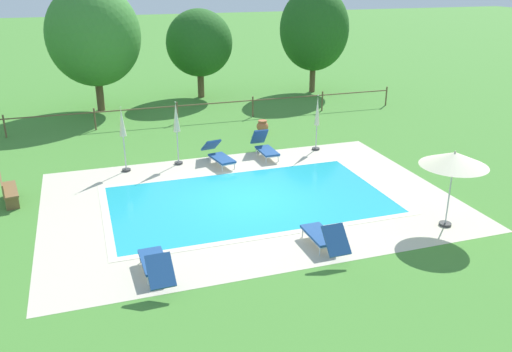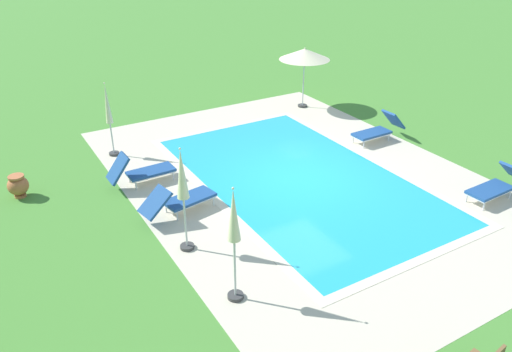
# 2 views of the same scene
# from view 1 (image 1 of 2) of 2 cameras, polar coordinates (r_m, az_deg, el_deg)

# --- Properties ---
(ground_plane) EXTENTS (160.00, 160.00, 0.00)m
(ground_plane) POSITION_cam_1_polar(r_m,az_deg,el_deg) (17.48, -0.73, -2.54)
(ground_plane) COLOR #478433
(pool_deck_paving) EXTENTS (13.04, 9.19, 0.01)m
(pool_deck_paving) POSITION_cam_1_polar(r_m,az_deg,el_deg) (17.48, -0.73, -2.53)
(pool_deck_paving) COLOR beige
(pool_deck_paving) RESTS_ON ground
(swimming_pool_water) EXTENTS (8.86, 5.01, 0.01)m
(swimming_pool_water) POSITION_cam_1_polar(r_m,az_deg,el_deg) (17.48, -0.73, -2.53)
(swimming_pool_water) COLOR #23A8C1
(swimming_pool_water) RESTS_ON ground
(pool_coping_rim) EXTENTS (9.34, 5.49, 0.01)m
(pool_coping_rim) POSITION_cam_1_polar(r_m,az_deg,el_deg) (17.48, -0.73, -2.52)
(pool_coping_rim) COLOR beige
(pool_coping_rim) RESTS_ON ground
(sun_lounger_north_near_steps) EXTENTS (0.65, 1.85, 1.00)m
(sun_lounger_north_near_steps) POSITION_cam_1_polar(r_m,az_deg,el_deg) (21.44, 0.95, 3.13)
(sun_lounger_north_near_steps) COLOR navy
(sun_lounger_north_near_steps) RESTS_ON ground
(sun_lounger_north_mid) EXTENTS (0.63, 1.92, 0.94)m
(sun_lounger_north_mid) POSITION_cam_1_polar(r_m,az_deg,el_deg) (14.43, 7.31, -6.44)
(sun_lounger_north_mid) COLOR navy
(sun_lounger_north_mid) RESTS_ON ground
(sun_lounger_north_far) EXTENTS (0.96, 2.06, 0.86)m
(sun_lounger_north_far) POSITION_cam_1_polar(r_m,az_deg,el_deg) (20.63, -4.02, 2.29)
(sun_lounger_north_far) COLOR navy
(sun_lounger_north_far) RESTS_ON ground
(sun_lounger_north_end) EXTENTS (0.67, 1.99, 0.87)m
(sun_lounger_north_end) POSITION_cam_1_polar(r_m,az_deg,el_deg) (13.30, -10.69, -9.26)
(sun_lounger_north_end) COLOR navy
(sun_lounger_north_end) RESTS_ON ground
(patio_umbrella_open_foreground) EXTENTS (1.92, 1.92, 2.32)m
(patio_umbrella_open_foreground) POSITION_cam_1_polar(r_m,az_deg,el_deg) (15.98, 20.45, 1.67)
(patio_umbrella_open_foreground) COLOR #383838
(patio_umbrella_open_foreground) RESTS_ON ground
(patio_umbrella_closed_row_west) EXTENTS (0.32, 0.32, 2.47)m
(patio_umbrella_closed_row_west) POSITION_cam_1_polar(r_m,az_deg,el_deg) (20.04, -14.10, 4.96)
(patio_umbrella_closed_row_west) COLOR #383838
(patio_umbrella_closed_row_west) RESTS_ON ground
(patio_umbrella_closed_row_mid_west) EXTENTS (0.32, 0.32, 2.48)m
(patio_umbrella_closed_row_mid_west) POSITION_cam_1_polar(r_m,az_deg,el_deg) (20.40, -8.52, 5.70)
(patio_umbrella_closed_row_mid_west) COLOR #383838
(patio_umbrella_closed_row_mid_west) RESTS_ON ground
(patio_umbrella_closed_row_centre) EXTENTS (0.32, 0.32, 2.33)m
(patio_umbrella_closed_row_centre) POSITION_cam_1_polar(r_m,az_deg,el_deg) (22.10, 6.56, 6.35)
(patio_umbrella_closed_row_centre) COLOR #383838
(patio_umbrella_closed_row_centre) RESTS_ON ground
(wooden_bench_lawn_side) EXTENTS (0.67, 1.55, 0.87)m
(wooden_bench_lawn_side) POSITION_cam_1_polar(r_m,az_deg,el_deg) (18.86, -25.07, -1.29)
(wooden_bench_lawn_side) COLOR brown
(wooden_bench_lawn_side) RESTS_ON ground
(terracotta_urn_near_fence) EXTENTS (0.54, 0.54, 0.63)m
(terracotta_urn_near_fence) POSITION_cam_1_polar(r_m,az_deg,el_deg) (24.52, 0.70, 5.33)
(terracotta_urn_near_fence) COLOR #B7663D
(terracotta_urn_near_fence) RESTS_ON ground
(perimeter_fence) EXTENTS (23.40, 0.08, 1.05)m
(perimeter_fence) POSITION_cam_1_polar(r_m,az_deg,el_deg) (26.46, -8.44, 7.10)
(perimeter_fence) COLOR brown
(perimeter_fence) RESTS_ON ground
(tree_far_west) EXTENTS (4.77, 4.77, 6.50)m
(tree_far_west) POSITION_cam_1_polar(r_m,az_deg,el_deg) (29.33, -16.99, 14.18)
(tree_far_west) COLOR brown
(tree_far_west) RESTS_ON ground
(tree_centre) EXTENTS (4.11, 4.11, 6.20)m
(tree_centre) POSITION_cam_1_polar(r_m,az_deg,el_deg) (32.99, 6.25, 15.34)
(tree_centre) COLOR brown
(tree_centre) RESTS_ON ground
(tree_east_mid) EXTENTS (3.80, 3.80, 5.05)m
(tree_east_mid) POSITION_cam_1_polar(r_m,az_deg,el_deg) (31.58, -6.09, 13.96)
(tree_east_mid) COLOR brown
(tree_east_mid) RESTS_ON ground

